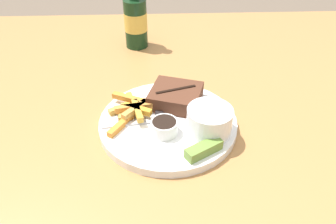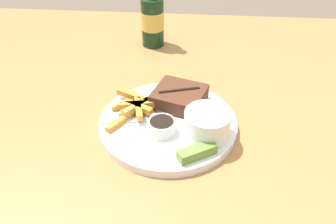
{
  "view_description": "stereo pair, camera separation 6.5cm",
  "coord_description": "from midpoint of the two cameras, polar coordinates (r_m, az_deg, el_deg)",
  "views": [
    {
      "loc": [
        -0.02,
        -0.51,
        1.19
      ],
      "look_at": [
        0.0,
        0.0,
        0.79
      ],
      "focal_mm": 35.0,
      "sensor_mm": 36.0,
      "label": 1
    },
    {
      "loc": [
        0.04,
        -0.51,
        1.19
      ],
      "look_at": [
        0.0,
        0.0,
        0.79
      ],
      "focal_mm": 35.0,
      "sensor_mm": 36.0,
      "label": 2
    }
  ],
  "objects": [
    {
      "name": "coleslaw_cup",
      "position": [
        0.61,
        4.25,
        -1.46
      ],
      "size": [
        0.09,
        0.09,
        0.05
      ],
      "color": "white",
      "rests_on": "dinner_plate"
    },
    {
      "name": "pickle_spear",
      "position": [
        0.58,
        3.09,
        -6.62
      ],
      "size": [
        0.07,
        0.06,
        0.02
      ],
      "color": "olive",
      "rests_on": "dinner_plate"
    },
    {
      "name": "fries_pile",
      "position": [
        0.68,
        -8.99,
        0.45
      ],
      "size": [
        0.11,
        0.14,
        0.02
      ],
      "color": "orange",
      "rests_on": "dinner_plate"
    },
    {
      "name": "beer_bottle",
      "position": [
        0.96,
        -7.68,
        15.51
      ],
      "size": [
        0.06,
        0.06,
        0.22
      ],
      "color": "#143319",
      "rests_on": "dining_table"
    },
    {
      "name": "dipping_sauce_cup",
      "position": [
        0.62,
        -3.64,
        -2.67
      ],
      "size": [
        0.05,
        0.05,
        0.03
      ],
      "color": "silver",
      "rests_on": "dinner_plate"
    },
    {
      "name": "fork_utensil",
      "position": [
        0.66,
        -9.09,
        -2.05
      ],
      "size": [
        0.13,
        0.03,
        0.0
      ],
      "rotation": [
        0.0,
        0.0,
        6.42
      ],
      "color": "#B7B7BC",
      "rests_on": "dinner_plate"
    },
    {
      "name": "dinner_plate",
      "position": [
        0.67,
        -2.78,
        -2.08
      ],
      "size": [
        0.28,
        0.28,
        0.02
      ],
      "color": "white",
      "rests_on": "dining_table"
    },
    {
      "name": "dining_table",
      "position": [
        0.72,
        -2.6,
        -6.73
      ],
      "size": [
        1.47,
        1.23,
        0.75
      ],
      "color": "#A87542",
      "rests_on": "ground_plane"
    },
    {
      "name": "steak_portion",
      "position": [
        0.7,
        -1.3,
        2.67
      ],
      "size": [
        0.13,
        0.12,
        0.04
      ],
      "color": "#512D1E",
      "rests_on": "dinner_plate"
    },
    {
      "name": "knife_utensil",
      "position": [
        0.68,
        -4.14,
        0.33
      ],
      "size": [
        0.04,
        0.17,
        0.01
      ],
      "rotation": [
        0.0,
        0.0,
        1.45
      ],
      "color": "#B7B7BC",
      "rests_on": "dinner_plate"
    }
  ]
}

